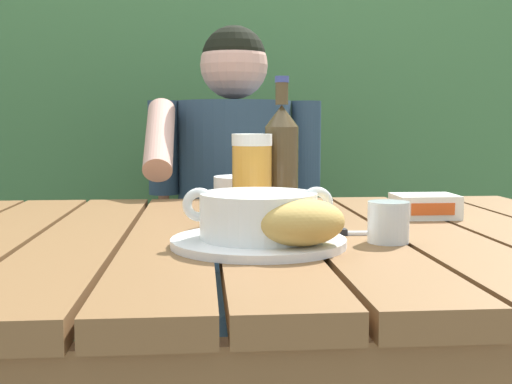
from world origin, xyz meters
name	(u,v)px	position (x,y,z in m)	size (l,w,h in m)	color
dining_table	(257,283)	(0.00, 0.00, 0.66)	(1.30, 0.96, 0.75)	brown
hedge_backdrop	(181,78)	(-0.17, 1.55, 1.11)	(3.04, 0.98, 2.32)	#3D683B
chair_near_diner	(233,270)	(0.00, 0.92, 0.47)	(0.48, 0.47, 0.93)	brown
person_eating	(235,202)	(0.00, 0.72, 0.71)	(0.48, 0.47, 1.20)	#293F53
serving_plate	(258,242)	(-0.01, -0.13, 0.75)	(0.26, 0.26, 0.01)	white
soup_bowl	(258,214)	(-0.01, -0.13, 0.79)	(0.22, 0.17, 0.08)	white
bread_roll	(302,222)	(0.05, -0.20, 0.79)	(0.15, 0.14, 0.07)	tan
beer_glass	(253,177)	(0.00, 0.11, 0.83)	(0.07, 0.07, 0.16)	gold
beer_bottle	(282,159)	(0.06, 0.16, 0.86)	(0.06, 0.06, 0.27)	#4B3B22
water_glass_small	(388,222)	(0.19, -0.12, 0.78)	(0.06, 0.06, 0.06)	silver
butter_tub	(425,206)	(0.34, 0.13, 0.77)	(0.12, 0.09, 0.04)	white
table_knife	(345,232)	(0.14, -0.05, 0.75)	(0.15, 0.02, 0.01)	silver
diner_bowl	(244,190)	(0.00, 0.38, 0.78)	(0.13, 0.13, 0.06)	white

